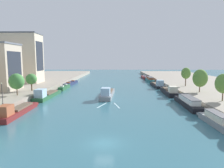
{
  "coord_description": "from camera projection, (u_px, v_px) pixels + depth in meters",
  "views": [
    {
      "loc": [
        1.72,
        -25.8,
        11.23
      ],
      "look_at": [
        0.0,
        41.71,
        2.99
      ],
      "focal_mm": 32.13,
      "sensor_mm": 36.0,
      "label": 1
    }
  ],
  "objects": [
    {
      "name": "moored_boat_right_downstream",
      "position": [
        145.0,
        77.0,
        121.9
      ],
      "size": [
        3.39,
        15.8,
        2.26
      ],
      "color": "maroon",
      "rests_on": "ground"
    },
    {
      "name": "tree_left_third",
      "position": [
        16.0,
        81.0,
        52.8
      ],
      "size": [
        3.95,
        3.95,
        5.8
      ],
      "color": "brown",
      "rests_on": "quay_left"
    },
    {
      "name": "moored_boat_right_upstream",
      "position": [
        216.0,
        120.0,
        34.43
      ],
      "size": [
        2.23,
        10.38,
        2.28
      ],
      "color": "gray",
      "rests_on": "ground"
    },
    {
      "name": "lamppost_left_bank",
      "position": [
        2.0,
        92.0,
        42.27
      ],
      "size": [
        0.28,
        0.28,
        4.64
      ],
      "color": "black",
      "rests_on": "quay_left"
    },
    {
      "name": "barge_midriver",
      "position": [
        107.0,
        93.0,
        61.15
      ],
      "size": [
        4.12,
        17.78,
        3.39
      ],
      "color": "gray",
      "rests_on": "ground"
    },
    {
      "name": "moored_boat_right_midway",
      "position": [
        150.0,
        79.0,
        103.57
      ],
      "size": [
        2.99,
        16.62,
        2.48
      ],
      "color": "#23666B",
      "rests_on": "ground"
    },
    {
      "name": "tree_right_midway",
      "position": [
        223.0,
        84.0,
        45.65
      ],
      "size": [
        3.65,
        3.65,
        6.28
      ],
      "color": "brown",
      "rests_on": "quay_right"
    },
    {
      "name": "moored_boat_right_far",
      "position": [
        188.0,
        102.0,
        48.45
      ],
      "size": [
        3.01,
        15.94,
        2.49
      ],
      "color": "black",
      "rests_on": "ground"
    },
    {
      "name": "moored_boat_left_end",
      "position": [
        64.0,
        87.0,
        76.57
      ],
      "size": [
        2.01,
        11.24,
        2.42
      ],
      "color": "#235633",
      "rests_on": "ground"
    },
    {
      "name": "moored_boat_right_near",
      "position": [
        169.0,
        91.0,
        65.35
      ],
      "size": [
        3.43,
        15.29,
        3.17
      ],
      "color": "black",
      "rests_on": "ground"
    },
    {
      "name": "tree_right_third",
      "position": [
        186.0,
        73.0,
        71.28
      ],
      "size": [
        3.25,
        3.25,
        6.62
      ],
      "color": "brown",
      "rests_on": "quay_right"
    },
    {
      "name": "quay_left",
      "position": [
        19.0,
        85.0,
        82.45
      ],
      "size": [
        36.0,
        170.0,
        1.8
      ],
      "primitive_type": "cube",
      "color": "gray",
      "rests_on": "ground"
    },
    {
      "name": "wake_behind_barge",
      "position": [
        109.0,
        105.0,
        49.44
      ],
      "size": [
        5.59,
        6.04,
        0.03
      ],
      "color": "#A5D1DB",
      "rests_on": "ground"
    },
    {
      "name": "moored_boat_right_gap_after",
      "position": [
        157.0,
        85.0,
        82.93
      ],
      "size": [
        3.49,
        16.56,
        3.28
      ],
      "color": "black",
      "rests_on": "ground"
    },
    {
      "name": "moored_boat_left_upstream",
      "position": [
        47.0,
        95.0,
        59.18
      ],
      "size": [
        3.55,
        16.92,
        3.26
      ],
      "color": "#235633",
      "rests_on": "ground"
    },
    {
      "name": "ground_plane",
      "position": [
        104.0,
        143.0,
        27.0
      ],
      "size": [
        400.0,
        400.0,
        0.0
      ],
      "primitive_type": "plane",
      "color": "#336675"
    },
    {
      "name": "quay_right",
      "position": [
        209.0,
        85.0,
        80.49
      ],
      "size": [
        36.0,
        170.0,
        1.8
      ],
      "primitive_type": "cube",
      "color": "gray",
      "rests_on": "ground"
    },
    {
      "name": "tree_left_past_mid",
      "position": [
        31.0,
        79.0,
        60.88
      ],
      "size": [
        3.23,
        3.23,
        5.21
      ],
      "color": "brown",
      "rests_on": "quay_left"
    },
    {
      "name": "moored_boat_left_midway",
      "position": [
        17.0,
        111.0,
        40.83
      ],
      "size": [
        2.94,
        15.05,
        2.96
      ],
      "color": "maroon",
      "rests_on": "ground"
    },
    {
      "name": "building_left_tall",
      "position": [
        23.0,
        58.0,
        81.61
      ],
      "size": [
        14.05,
        9.29,
        20.1
      ],
      "color": "beige",
      "rests_on": "quay_left"
    },
    {
      "name": "moored_boat_left_second",
      "position": [
        71.0,
        83.0,
        91.51
      ],
      "size": [
        3.3,
        16.4,
        2.2
      ],
      "color": "#1E284C",
      "rests_on": "ground"
    },
    {
      "name": "tree_right_second",
      "position": [
        200.0,
        78.0,
        58.07
      ],
      "size": [
        4.17,
        4.17,
        6.66
      ],
      "color": "brown",
      "rests_on": "quay_right"
    }
  ]
}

